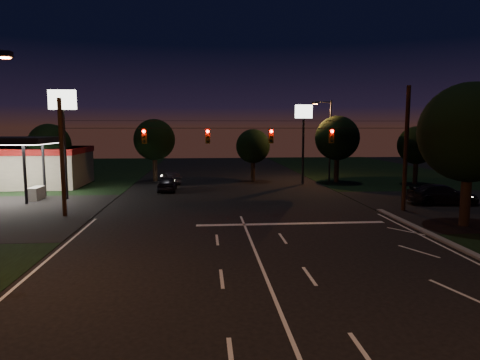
{
  "coord_description": "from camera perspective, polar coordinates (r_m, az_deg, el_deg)",
  "views": [
    {
      "loc": [
        -2.45,
        -14.6,
        6.07
      ],
      "look_at": [
        -0.38,
        10.08,
        3.0
      ],
      "focal_mm": 32.0,
      "sensor_mm": 36.0,
      "label": 1
    }
  ],
  "objects": [
    {
      "name": "tree_far_c",
      "position": [
        48.07,
        1.75,
        4.47
      ],
      "size": [
        3.8,
        3.8,
        5.86
      ],
      "color": "black",
      "rests_on": "ground"
    },
    {
      "name": "tree_far_a",
      "position": [
        47.37,
        -23.99,
        4.26
      ],
      "size": [
        4.2,
        4.2,
        6.42
      ],
      "color": "black",
      "rests_on": "ground"
    },
    {
      "name": "pole_sign_right",
      "position": [
        45.81,
        8.46,
        7.2
      ],
      "size": [
        1.8,
        0.3,
        8.4
      ],
      "color": "black",
      "rests_on": "ground"
    },
    {
      "name": "street_light_right_far",
      "position": [
        48.58,
        11.64,
        5.94
      ],
      "size": [
        2.2,
        0.35,
        9.0
      ],
      "color": "black",
      "rests_on": "ground"
    },
    {
      "name": "utility_pole_right",
      "position": [
        33.5,
        20.91,
        -3.85
      ],
      "size": [
        0.3,
        0.3,
        9.0
      ],
      "primitive_type": "cylinder",
      "color": "black",
      "rests_on": "ground"
    },
    {
      "name": "ground",
      "position": [
        16.0,
        4.54,
        -15.24
      ],
      "size": [
        140.0,
        140.0,
        0.0
      ],
      "primitive_type": "plane",
      "color": "black",
      "rests_on": "ground"
    },
    {
      "name": "car_oncoming_b",
      "position": [
        46.33,
        -9.18,
        0.24
      ],
      "size": [
        2.42,
        4.11,
        1.28
      ],
      "primitive_type": "imported",
      "rotation": [
        0.0,
        0.0,
        3.43
      ],
      "color": "black",
      "rests_on": "ground"
    },
    {
      "name": "utility_pole_left",
      "position": [
        31.69,
        -22.3,
        -4.51
      ],
      "size": [
        0.28,
        0.28,
        8.0
      ],
      "primitive_type": "cylinder",
      "color": "black",
      "rests_on": "ground"
    },
    {
      "name": "tree_far_d",
      "position": [
        47.99,
        12.82,
        5.4
      ],
      "size": [
        4.8,
        4.8,
        7.3
      ],
      "color": "black",
      "rests_on": "ground"
    },
    {
      "name": "car_oncoming_a",
      "position": [
        41.34,
        -9.7,
        -0.48
      ],
      "size": [
        1.73,
        4.23,
        1.44
      ],
      "primitive_type": "imported",
      "rotation": [
        0.0,
        0.0,
        3.15
      ],
      "color": "black",
      "rests_on": "ground"
    },
    {
      "name": "gas_station",
      "position": [
        49.14,
        -28.06,
        1.93
      ],
      "size": [
        14.2,
        16.1,
        5.25
      ],
      "color": "gray",
      "rests_on": "ground"
    },
    {
      "name": "tree_far_e",
      "position": [
        49.19,
        22.46,
        4.25
      ],
      "size": [
        4.0,
        4.0,
        6.18
      ],
      "color": "black",
      "rests_on": "ground"
    },
    {
      "name": "signal_span",
      "position": [
        29.67,
        -0.05,
        5.97
      ],
      "size": [
        24.0,
        0.4,
        1.56
      ],
      "color": "black",
      "rests_on": "ground"
    },
    {
      "name": "tree_right_near",
      "position": [
        29.48,
        28.17,
        5.47
      ],
      "size": [
        6.0,
        6.0,
        8.76
      ],
      "color": "black",
      "rests_on": "ground"
    },
    {
      "name": "tree_far_b",
      "position": [
        49.07,
        -11.31,
        5.22
      ],
      "size": [
        4.6,
        4.6,
        6.98
      ],
      "color": "black",
      "rests_on": "ground"
    },
    {
      "name": "stop_bar",
      "position": [
        27.35,
        6.86,
        -5.8
      ],
      "size": [
        12.0,
        0.5,
        0.01
      ],
      "primitive_type": "cube",
      "color": "silver",
      "rests_on": "ground"
    },
    {
      "name": "car_cross",
      "position": [
        37.24,
        25.39,
        -1.78
      ],
      "size": [
        5.62,
        2.7,
        1.58
      ],
      "primitive_type": "imported",
      "rotation": [
        0.0,
        0.0,
        1.48
      ],
      "color": "black",
      "rests_on": "ground"
    },
    {
      "name": "pole_sign_left_near",
      "position": [
        38.39,
        -22.52,
        7.89
      ],
      "size": [
        2.2,
        0.3,
        9.1
      ],
      "color": "black",
      "rests_on": "ground"
    }
  ]
}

